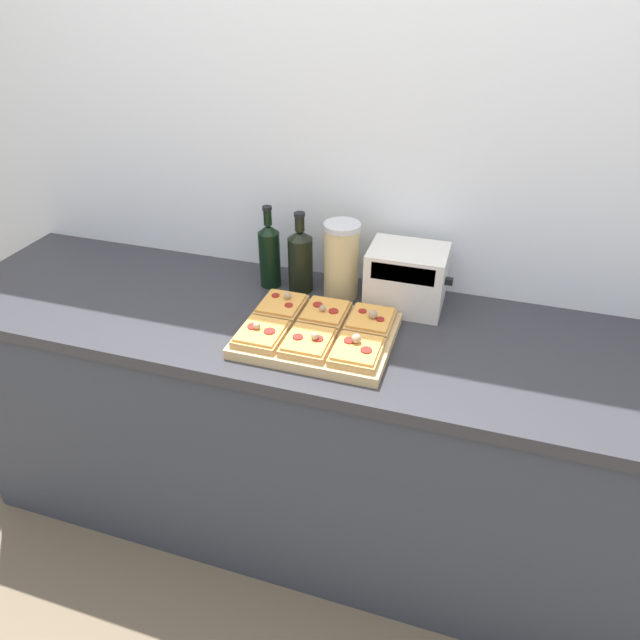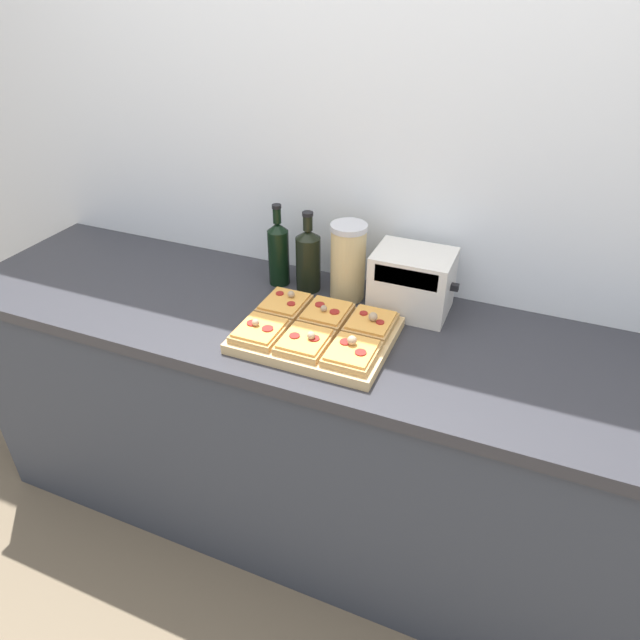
{
  "view_description": "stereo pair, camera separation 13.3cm",
  "coord_description": "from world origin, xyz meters",
  "px_view_note": "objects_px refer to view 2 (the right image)",
  "views": [
    {
      "loc": [
        0.41,
        -1.11,
        1.9
      ],
      "look_at": [
        -0.02,
        0.26,
        0.98
      ],
      "focal_mm": 32.0,
      "sensor_mm": 36.0,
      "label": 1
    },
    {
      "loc": [
        0.53,
        -1.06,
        1.9
      ],
      "look_at": [
        -0.02,
        0.26,
        0.98
      ],
      "focal_mm": 32.0,
      "sensor_mm": 36.0,
      "label": 2
    }
  ],
  "objects_px": {
    "cutting_board": "(316,335)",
    "wine_bottle": "(308,259)",
    "grain_jar_tall": "(348,262)",
    "olive_oil_bottle": "(278,252)",
    "toaster_oven": "(412,282)"
  },
  "relations": [
    {
      "from": "cutting_board",
      "to": "wine_bottle",
      "type": "xyz_separation_m",
      "value": [
        -0.15,
        0.28,
        0.1
      ]
    },
    {
      "from": "wine_bottle",
      "to": "grain_jar_tall",
      "type": "bearing_deg",
      "value": 0.0
    },
    {
      "from": "olive_oil_bottle",
      "to": "toaster_oven",
      "type": "relative_size",
      "value": 1.08
    },
    {
      "from": "wine_bottle",
      "to": "grain_jar_tall",
      "type": "height_order",
      "value": "wine_bottle"
    },
    {
      "from": "olive_oil_bottle",
      "to": "wine_bottle",
      "type": "height_order",
      "value": "olive_oil_bottle"
    },
    {
      "from": "cutting_board",
      "to": "wine_bottle",
      "type": "height_order",
      "value": "wine_bottle"
    },
    {
      "from": "wine_bottle",
      "to": "olive_oil_bottle",
      "type": "bearing_deg",
      "value": -180.0
    },
    {
      "from": "toaster_oven",
      "to": "grain_jar_tall",
      "type": "bearing_deg",
      "value": 179.78
    },
    {
      "from": "grain_jar_tall",
      "to": "toaster_oven",
      "type": "xyz_separation_m",
      "value": [
        0.22,
        -0.0,
        -0.03
      ]
    },
    {
      "from": "olive_oil_bottle",
      "to": "grain_jar_tall",
      "type": "relative_size",
      "value": 1.11
    },
    {
      "from": "cutting_board",
      "to": "toaster_oven",
      "type": "bearing_deg",
      "value": 52.39
    },
    {
      "from": "wine_bottle",
      "to": "toaster_oven",
      "type": "xyz_separation_m",
      "value": [
        0.36,
        -0.0,
        -0.01
      ]
    },
    {
      "from": "cutting_board",
      "to": "olive_oil_bottle",
      "type": "xyz_separation_m",
      "value": [
        -0.26,
        0.28,
        0.1
      ]
    },
    {
      "from": "grain_jar_tall",
      "to": "wine_bottle",
      "type": "bearing_deg",
      "value": 180.0
    },
    {
      "from": "grain_jar_tall",
      "to": "toaster_oven",
      "type": "height_order",
      "value": "grain_jar_tall"
    }
  ]
}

